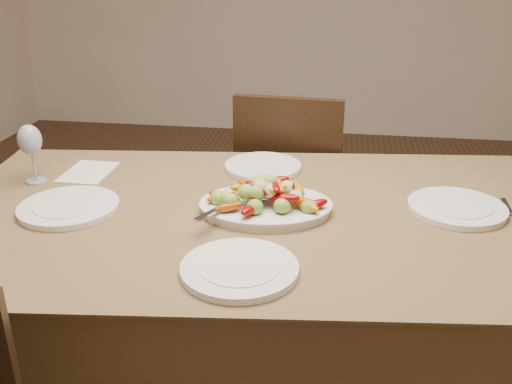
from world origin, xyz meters
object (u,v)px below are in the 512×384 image
Objects in this scene: serving_platter at (266,208)px; plate_right at (457,208)px; wine_glass at (32,152)px; chair_far at (293,194)px; plate_near at (240,269)px; dining_table at (256,320)px; plate_left at (69,207)px; plate_far at (263,167)px.

serving_platter reaches higher than plate_right.
wine_glass reaches higher than serving_platter.
serving_platter is (-0.02, -0.79, 0.30)m from chair_far.
wine_glass is at bearing 44.48° from chair_far.
chair_far is 3.39× the size of plate_near.
dining_table is 6.37× the size of plate_left.
plate_right is at bearing 37.31° from plate_near.
chair_far is at bearing 40.26° from wine_glass.
serving_platter is 1.41× the size of plate_far.
plate_left is at bearing 59.98° from chair_far.
chair_far is 3.61× the size of plate_far.
plate_near is at bearing -31.29° from wine_glass.
serving_platter is 0.34m from plate_near.
chair_far is (0.05, 0.79, 0.10)m from dining_table.
plate_left is at bearing -172.57° from serving_platter.
chair_far reaches higher than plate_near.
serving_platter is 0.57m from plate_left.
serving_platter is at bearing -8.66° from wine_glass.
plate_near is (-0.02, -0.34, -0.00)m from serving_platter.
chair_far is 3.39× the size of plate_right.
plate_far is (-0.05, 0.34, -0.00)m from serving_platter.
serving_platter reaches higher than plate_near.
plate_near is at bearing -92.70° from serving_platter.
plate_far is 1.29× the size of wine_glass.
plate_left is 1.03× the size of plate_near.
wine_glass is at bearing 170.80° from dining_table.
wine_glass is (-0.79, -0.67, 0.39)m from chair_far.
wine_glass reaches higher than chair_far.
wine_glass is (-0.76, 0.46, 0.09)m from plate_near.
plate_left is 1.03× the size of plate_right.
chair_far is at bearing 86.72° from dining_table.
chair_far is at bearing 88.29° from plate_near.
plate_right reaches higher than dining_table.
dining_table is at bearing -173.94° from serving_platter.
chair_far reaches higher than plate_left.
plate_far is at bearing 38.79° from plate_left.
wine_glass reaches higher than plate_left.
plate_right is at bearing -22.55° from plate_far.
plate_left is 0.66m from plate_far.
plate_left is 0.30m from wine_glass.
plate_right is 0.65m from plate_far.
plate_near is (-0.57, -0.43, 0.00)m from plate_right.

